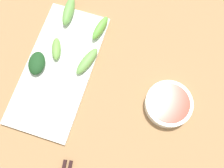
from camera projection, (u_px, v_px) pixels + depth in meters
tabletop at (106, 81)px, 0.69m from camera, size 2.10×2.10×0.02m
sauce_bowl at (168, 104)px, 0.64m from camera, size 0.12×0.12×0.03m
serving_plate at (59, 69)px, 0.68m from camera, size 0.18×0.37×0.01m
broccoli_stalk_0 at (56, 49)px, 0.68m from camera, size 0.05×0.07×0.02m
broccoli_stalk_1 at (87, 61)px, 0.67m from camera, size 0.05×0.09×0.02m
broccoli_stalk_2 at (69, 11)px, 0.71m from camera, size 0.04×0.09×0.03m
broccoli_stalk_3 at (100, 28)px, 0.69m from camera, size 0.04×0.08×0.03m
broccoli_leafy_4 at (37, 63)px, 0.66m from camera, size 0.06×0.07×0.03m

